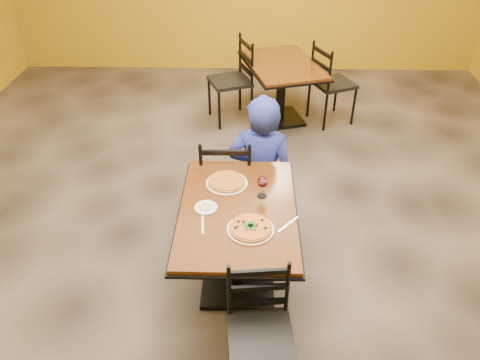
{
  "coord_description": "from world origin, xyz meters",
  "views": [
    {
      "loc": [
        0.08,
        -2.98,
        2.73
      ],
      "look_at": [
        0.01,
        -0.3,
        0.85
      ],
      "focal_mm": 34.28,
      "sensor_mm": 36.0,
      "label": 1
    }
  ],
  "objects_px": {
    "table_second": "(282,79)",
    "wine_glass": "(262,186)",
    "chair_main_near": "(261,337)",
    "pizza_far": "(227,181)",
    "table_main": "(238,229)",
    "chair_second_right": "(333,84)",
    "side_plate": "(206,208)",
    "plate_far": "(227,183)",
    "plate_main": "(251,229)",
    "chair_second_left": "(230,82)",
    "chair_main_far": "(227,180)",
    "diner": "(261,158)",
    "pizza_main": "(251,227)"
  },
  "relations": [
    {
      "from": "diner",
      "to": "plate_far",
      "type": "distance_m",
      "value": 0.68
    },
    {
      "from": "pizza_main",
      "to": "wine_glass",
      "type": "xyz_separation_m",
      "value": [
        0.08,
        0.37,
        0.07
      ]
    },
    {
      "from": "plate_far",
      "to": "chair_main_near",
      "type": "bearing_deg",
      "value": -77.29
    },
    {
      "from": "chair_main_near",
      "to": "chair_second_left",
      "type": "relative_size",
      "value": 0.84
    },
    {
      "from": "pizza_far",
      "to": "chair_main_near",
      "type": "bearing_deg",
      "value": -77.29
    },
    {
      "from": "chair_main_near",
      "to": "plate_far",
      "type": "distance_m",
      "value": 1.17
    },
    {
      "from": "table_main",
      "to": "plate_far",
      "type": "bearing_deg",
      "value": 107.18
    },
    {
      "from": "diner",
      "to": "plate_main",
      "type": "height_order",
      "value": "diner"
    },
    {
      "from": "chair_main_far",
      "to": "side_plate",
      "type": "distance_m",
      "value": 0.8
    },
    {
      "from": "chair_second_right",
      "to": "table_second",
      "type": "bearing_deg",
      "value": 65.91
    },
    {
      "from": "table_second",
      "to": "plate_main",
      "type": "xyz_separation_m",
      "value": [
        -0.36,
        -2.99,
        0.2
      ]
    },
    {
      "from": "diner",
      "to": "plate_main",
      "type": "relative_size",
      "value": 3.84
    },
    {
      "from": "table_second",
      "to": "plate_far",
      "type": "distance_m",
      "value": 2.54
    },
    {
      "from": "table_main",
      "to": "side_plate",
      "type": "height_order",
      "value": "side_plate"
    },
    {
      "from": "chair_second_left",
      "to": "side_plate",
      "type": "xyz_separation_m",
      "value": [
        -0.04,
        -2.77,
        0.25
      ]
    },
    {
      "from": "chair_main_near",
      "to": "pizza_far",
      "type": "distance_m",
      "value": 1.18
    },
    {
      "from": "table_main",
      "to": "plate_main",
      "type": "xyz_separation_m",
      "value": [
        0.09,
        -0.22,
        0.2
      ]
    },
    {
      "from": "table_second",
      "to": "plate_far",
      "type": "bearing_deg",
      "value": -102.32
    },
    {
      "from": "chair_main_near",
      "to": "plate_far",
      "type": "height_order",
      "value": "chair_main_near"
    },
    {
      "from": "diner",
      "to": "side_plate",
      "type": "relative_size",
      "value": 7.45
    },
    {
      "from": "chair_main_far",
      "to": "plate_far",
      "type": "bearing_deg",
      "value": 92.93
    },
    {
      "from": "plate_main",
      "to": "pizza_far",
      "type": "distance_m",
      "value": 0.55
    },
    {
      "from": "pizza_main",
      "to": "wine_glass",
      "type": "relative_size",
      "value": 1.58
    },
    {
      "from": "table_second",
      "to": "wine_glass",
      "type": "relative_size",
      "value": 7.59
    },
    {
      "from": "table_second",
      "to": "diner",
      "type": "bearing_deg",
      "value": -98.2
    },
    {
      "from": "table_main",
      "to": "chair_second_left",
      "type": "bearing_deg",
      "value": 93.69
    },
    {
      "from": "pizza_far",
      "to": "chair_second_right",
      "type": "bearing_deg",
      "value": 64.72
    },
    {
      "from": "table_main",
      "to": "chair_second_right",
      "type": "distance_m",
      "value": 2.97
    },
    {
      "from": "table_main",
      "to": "chair_main_far",
      "type": "bearing_deg",
      "value": 99.15
    },
    {
      "from": "table_second",
      "to": "pizza_main",
      "type": "bearing_deg",
      "value": -96.87
    },
    {
      "from": "chair_second_right",
      "to": "pizza_main",
      "type": "bearing_deg",
      "value": 137.61
    },
    {
      "from": "chair_second_left",
      "to": "plate_main",
      "type": "xyz_separation_m",
      "value": [
        0.27,
        -2.99,
        0.25
      ]
    },
    {
      "from": "table_main",
      "to": "plate_main",
      "type": "relative_size",
      "value": 3.97
    },
    {
      "from": "plate_far",
      "to": "table_second",
      "type": "bearing_deg",
      "value": 77.68
    },
    {
      "from": "plate_main",
      "to": "pizza_main",
      "type": "xyz_separation_m",
      "value": [
        0.0,
        0.0,
        0.02
      ]
    },
    {
      "from": "chair_main_far",
      "to": "plate_far",
      "type": "distance_m",
      "value": 0.53
    },
    {
      "from": "plate_far",
      "to": "table_main",
      "type": "bearing_deg",
      "value": -72.82
    },
    {
      "from": "chair_main_near",
      "to": "plate_main",
      "type": "height_order",
      "value": "chair_main_near"
    },
    {
      "from": "table_main",
      "to": "wine_glass",
      "type": "height_order",
      "value": "wine_glass"
    },
    {
      "from": "chair_second_left",
      "to": "side_plate",
      "type": "relative_size",
      "value": 6.36
    },
    {
      "from": "chair_main_near",
      "to": "chair_main_far",
      "type": "height_order",
      "value": "chair_main_far"
    },
    {
      "from": "table_second",
      "to": "pizza_main",
      "type": "relative_size",
      "value": 4.81
    },
    {
      "from": "chair_main_far",
      "to": "plate_main",
      "type": "distance_m",
      "value": 1.02
    },
    {
      "from": "wine_glass",
      "to": "chair_second_right",
      "type": "bearing_deg",
      "value": 70.88
    },
    {
      "from": "table_main",
      "to": "table_second",
      "type": "relative_size",
      "value": 0.9
    },
    {
      "from": "table_second",
      "to": "plate_main",
      "type": "bearing_deg",
      "value": -96.87
    },
    {
      "from": "chair_main_far",
      "to": "plate_main",
      "type": "bearing_deg",
      "value": 101.54
    },
    {
      "from": "table_second",
      "to": "side_plate",
      "type": "bearing_deg",
      "value": -103.61
    },
    {
      "from": "table_second",
      "to": "chair_main_near",
      "type": "distance_m",
      "value": 3.59
    },
    {
      "from": "table_second",
      "to": "plate_main",
      "type": "height_order",
      "value": "plate_main"
    }
  ]
}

